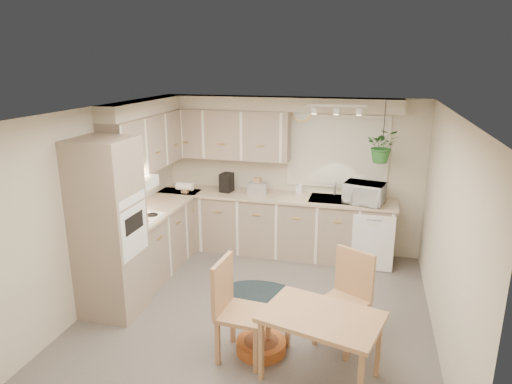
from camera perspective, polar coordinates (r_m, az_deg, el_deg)
floor at (r=5.67m, az=0.23°, el=-14.76°), size 4.20×4.20×0.00m
ceiling at (r=4.90m, az=0.26°, el=10.12°), size 4.20×4.20×0.00m
wall_back at (r=7.13m, az=4.36°, el=2.18°), size 4.00×0.04×2.40m
wall_front at (r=3.35m, az=-8.85°, el=-14.83°), size 4.00×0.04×2.40m
wall_left at (r=5.95m, az=-18.79°, el=-1.49°), size 0.04×4.20×2.40m
wall_right at (r=5.09m, az=22.74°, el=-4.85°), size 0.04×4.20×2.40m
base_cab_left at (r=6.76m, az=-12.08°, el=-5.61°), size 0.60×1.85×0.90m
base_cab_back at (r=7.11m, az=2.22°, el=-4.16°), size 3.60×0.60×0.90m
counter_left at (r=6.60m, az=-12.24°, el=-1.83°), size 0.64×1.89×0.04m
counter_back at (r=6.95m, az=2.24°, el=-0.55°), size 3.64×0.64×0.04m
oven_stack at (r=5.53m, az=-17.90°, el=-4.38°), size 0.65×0.65×2.10m
wall_oven_face at (r=5.37m, az=-14.99°, el=-4.75°), size 0.02×0.56×0.58m
upper_cab_left at (r=6.56m, az=-13.29°, el=6.15°), size 0.35×2.00×0.75m
upper_cab_back at (r=7.08m, az=-3.83°, el=7.25°), size 2.00×0.35×0.75m
soffit_left at (r=6.51m, az=-13.76°, el=10.27°), size 0.30×2.00×0.20m
soffit_back at (r=6.84m, az=2.66°, el=10.97°), size 3.60×0.30×0.20m
cooktop at (r=6.11m, az=-14.54°, el=-3.20°), size 0.52×0.58×0.02m
range_hood at (r=5.99m, az=-15.01°, el=0.93°), size 0.40×0.60×0.14m
window_blinds at (r=6.94m, az=10.11°, el=4.96°), size 1.40×0.02×1.00m
window_frame at (r=6.95m, az=10.12°, el=4.98°), size 1.50×0.02×1.10m
sink at (r=6.84m, az=9.64°, el=-1.21°), size 0.70×0.48×0.10m
dishwasher_front at (r=6.69m, az=14.37°, el=-6.23°), size 0.58×0.02×0.83m
track_light_bar at (r=6.32m, az=10.05°, el=10.59°), size 0.80×0.04×0.04m
wall_clock at (r=6.91m, az=5.74°, el=9.96°), size 0.30×0.03×0.30m
dining_table at (r=4.55m, az=8.04°, el=-18.59°), size 1.21×0.96×0.67m
chair_left at (r=4.68m, az=-1.58°, el=-14.64°), size 0.53×0.53×1.04m
chair_back at (r=4.95m, az=10.75°, el=-13.26°), size 0.64×0.64×1.01m
braided_rug at (r=5.90m, az=1.10°, el=-13.42°), size 1.59×1.38×0.01m
pet_bed at (r=5.00m, az=0.65°, el=-18.65°), size 0.59×0.59×0.12m
microwave at (r=6.67m, az=13.40°, el=0.14°), size 0.61×0.42×0.37m
soap_bottle at (r=7.02m, az=5.46°, el=0.14°), size 0.13×0.22×0.10m
hanging_plant at (r=6.53m, az=15.51°, el=5.13°), size 0.43×0.48×0.37m
coffee_maker at (r=7.10m, az=-3.68°, el=1.20°), size 0.20×0.23×0.30m
toaster at (r=7.01m, az=0.16°, el=0.52°), size 0.30×0.19×0.18m
knife_block at (r=7.03m, az=0.18°, el=0.83°), size 0.12×0.12×0.24m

